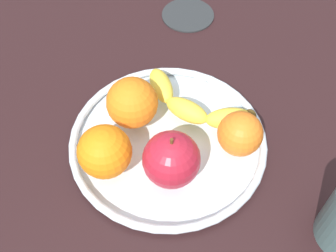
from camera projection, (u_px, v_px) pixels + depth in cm
name	position (u px, v px, depth cm)	size (l,w,h in cm)	color
ground_plane	(168.00, 151.00, 67.50)	(149.69, 149.69, 4.00)	black
fruit_bowl	(168.00, 141.00, 65.16)	(30.43, 30.43, 1.80)	silver
banana	(194.00, 105.00, 66.17)	(19.90, 10.05, 3.29)	yellow
apple	(171.00, 160.00, 57.36)	(8.07, 8.07, 8.87)	#AF1D2F
orange_front_left	(132.00, 103.00, 63.45)	(7.89, 7.89, 7.89)	orange
orange_back_right	(105.00, 152.00, 58.36)	(7.70, 7.70, 7.70)	orange
orange_front_right	(240.00, 134.00, 60.81)	(6.65, 6.65, 6.65)	orange
ambient_coaster	(188.00, 14.00, 84.12)	(10.45, 10.45, 0.60)	#282B2D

